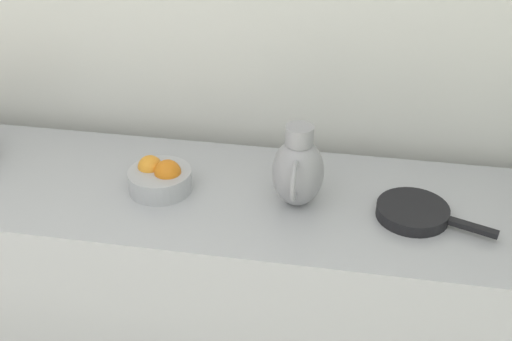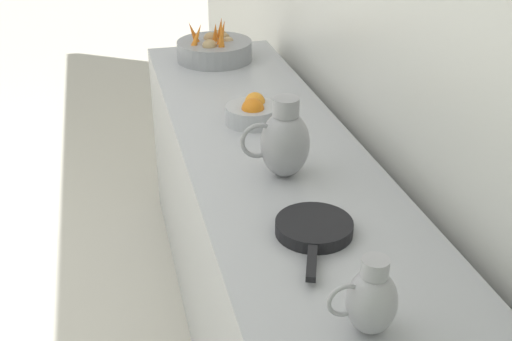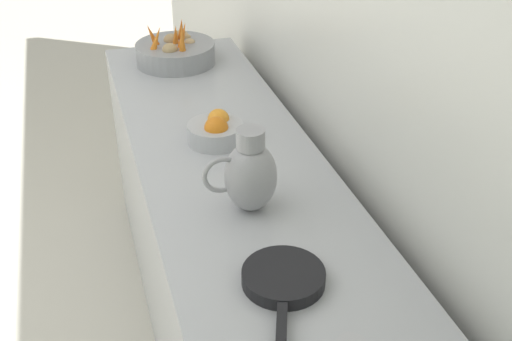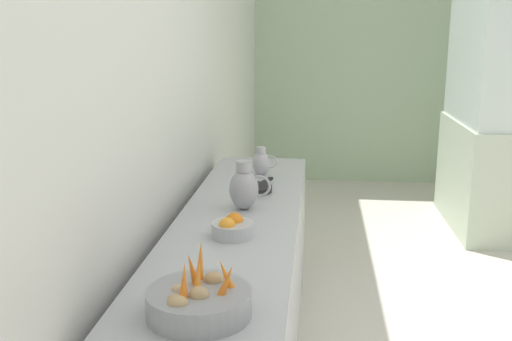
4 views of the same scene
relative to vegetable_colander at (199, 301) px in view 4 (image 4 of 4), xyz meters
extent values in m
cube|color=silver|center=(-0.42, 1.57, 0.58)|extent=(0.10, 7.83, 3.00)
cube|color=#ADAFB5|center=(-0.01, 1.07, -0.48)|extent=(0.60, 2.65, 0.86)
cylinder|color=gray|center=(0.00, 0.00, -0.01)|extent=(0.34, 0.34, 0.09)
torus|color=gray|center=(0.00, 0.00, -0.05)|extent=(0.20, 0.20, 0.01)
cone|color=orange|center=(-0.04, -0.04, 0.08)|extent=(0.04, 0.08, 0.14)
cone|color=orange|center=(0.09, -0.01, 0.07)|extent=(0.08, 0.06, 0.12)
cone|color=orange|center=(0.00, 0.01, 0.07)|extent=(0.04, 0.09, 0.13)
cone|color=orange|center=(0.09, 0.04, 0.07)|extent=(0.07, 0.04, 0.12)
cone|color=orange|center=(-0.03, 0.05, 0.08)|extent=(0.07, 0.04, 0.14)
cone|color=orange|center=(-0.01, 0.10, 0.08)|extent=(0.04, 0.07, 0.16)
ellipsoid|color=tan|center=(0.01, -0.04, 0.04)|extent=(0.06, 0.05, 0.05)
ellipsoid|color=tan|center=(0.04, 0.08, 0.04)|extent=(0.07, 0.06, 0.05)
ellipsoid|color=tan|center=(-0.06, -0.07, 0.03)|extent=(0.05, 0.04, 0.04)
ellipsoid|color=tan|center=(-0.07, 0.00, 0.03)|extent=(0.05, 0.04, 0.04)
ellipsoid|color=tan|center=(-0.05, -0.10, 0.04)|extent=(0.07, 0.06, 0.05)
cylinder|color=#ADAFB5|center=(0.00, 0.75, -0.02)|extent=(0.19, 0.19, 0.07)
sphere|color=orange|center=(-0.02, 0.72, 0.01)|extent=(0.08, 0.08, 0.08)
sphere|color=orange|center=(0.01, 0.78, 0.01)|extent=(0.08, 0.08, 0.08)
ellipsoid|color=#939399|center=(0.00, 1.17, 0.05)|extent=(0.15, 0.15, 0.21)
cylinder|color=#939399|center=(0.00, 1.17, 0.17)|extent=(0.08, 0.08, 0.06)
torus|color=#939399|center=(0.08, 1.17, 0.07)|extent=(0.11, 0.01, 0.11)
ellipsoid|color=#A3A3A8|center=(0.02, 1.89, 0.02)|extent=(0.11, 0.11, 0.15)
cylinder|color=#A3A3A8|center=(0.02, 1.89, 0.11)|extent=(0.06, 0.06, 0.04)
torus|color=#A3A3A8|center=(0.08, 1.89, 0.04)|extent=(0.08, 0.01, 0.08)
cylinder|color=black|center=(0.02, 1.50, -0.03)|extent=(0.21, 0.21, 0.03)
cube|color=black|center=(0.07, 1.66, -0.03)|extent=(0.07, 0.13, 0.02)
camera|label=1|loc=(1.53, 1.32, 0.99)|focal=43.74mm
camera|label=2|loc=(0.51, 2.86, 0.89)|focal=45.45mm
camera|label=3|loc=(0.42, 2.62, 0.99)|focal=44.29mm
camera|label=4|loc=(0.37, -1.76, 0.87)|focal=42.03mm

